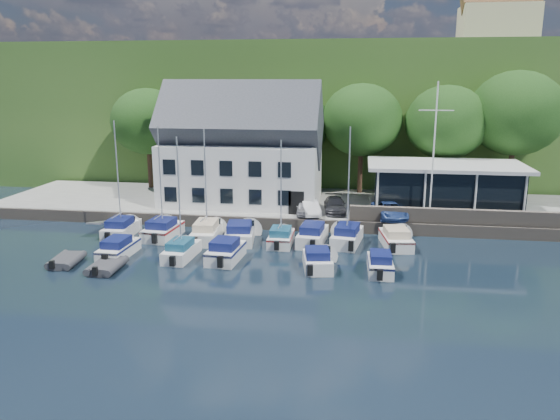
# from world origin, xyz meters

# --- Properties ---
(ground) EXTENTS (180.00, 180.00, 0.00)m
(ground) POSITION_xyz_m (0.00, 0.00, 0.00)
(ground) COLOR black
(ground) RESTS_ON ground
(quay) EXTENTS (60.00, 13.00, 1.00)m
(quay) POSITION_xyz_m (0.00, 17.50, 0.50)
(quay) COLOR #999993
(quay) RESTS_ON ground
(quay_face) EXTENTS (60.00, 0.30, 1.00)m
(quay_face) POSITION_xyz_m (0.00, 11.00, 0.50)
(quay_face) COLOR #6F6458
(quay_face) RESTS_ON ground
(hillside) EXTENTS (160.00, 75.00, 16.00)m
(hillside) POSITION_xyz_m (0.00, 62.00, 8.00)
(hillside) COLOR #305720
(hillside) RESTS_ON ground
(field_patch) EXTENTS (50.00, 30.00, 0.30)m
(field_patch) POSITION_xyz_m (8.00, 70.00, 16.15)
(field_patch) COLOR #4C5B2D
(field_patch) RESTS_ON hillside
(farmhouse) EXTENTS (10.40, 7.00, 8.20)m
(farmhouse) POSITION_xyz_m (22.00, 52.00, 20.10)
(farmhouse) COLOR beige
(farmhouse) RESTS_ON hillside
(harbor_building) EXTENTS (14.40, 8.20, 8.70)m
(harbor_building) POSITION_xyz_m (-7.00, 16.50, 5.35)
(harbor_building) COLOR silver
(harbor_building) RESTS_ON quay
(club_pavilion) EXTENTS (13.20, 7.20, 4.10)m
(club_pavilion) POSITION_xyz_m (11.00, 16.00, 3.05)
(club_pavilion) COLOR black
(club_pavilion) RESTS_ON quay
(seawall) EXTENTS (18.00, 0.50, 1.20)m
(seawall) POSITION_xyz_m (12.00, 11.40, 1.60)
(seawall) COLOR #6F6458
(seawall) RESTS_ON quay
(gangway) EXTENTS (1.20, 6.00, 1.40)m
(gangway) POSITION_xyz_m (-16.50, 9.00, 0.00)
(gangway) COLOR silver
(gangway) RESTS_ON ground
(car_silver) EXTENTS (1.80, 3.61, 1.18)m
(car_silver) POSITION_xyz_m (-0.82, 12.72, 1.59)
(car_silver) COLOR #BCBDC2
(car_silver) RESTS_ON quay
(car_white) EXTENTS (2.33, 4.02, 1.25)m
(car_white) POSITION_xyz_m (-0.38, 12.70, 1.63)
(car_white) COLOR silver
(car_white) RESTS_ON quay
(car_dgrey) EXTENTS (2.24, 4.48, 1.25)m
(car_dgrey) POSITION_xyz_m (1.68, 13.86, 1.62)
(car_dgrey) COLOR #2D2D32
(car_dgrey) RESTS_ON quay
(car_blue) EXTENTS (2.59, 4.42, 1.42)m
(car_blue) POSITION_xyz_m (6.25, 12.47, 1.71)
(car_blue) COLOR navy
(car_blue) RESTS_ON quay
(flagpole) EXTENTS (2.64, 0.20, 11.02)m
(flagpole) POSITION_xyz_m (9.38, 12.00, 6.51)
(flagpole) COLOR silver
(flagpole) RESTS_ON quay
(tree_0) EXTENTS (7.49, 7.49, 10.24)m
(tree_0) POSITION_xyz_m (-18.07, 21.95, 6.12)
(tree_0) COLOR #163710
(tree_0) RESTS_ON quay
(tree_2) EXTENTS (7.35, 7.35, 10.05)m
(tree_2) POSITION_xyz_m (-3.07, 22.75, 6.03)
(tree_2) COLOR #163710
(tree_2) RESTS_ON quay
(tree_3) EXTENTS (7.88, 7.88, 10.76)m
(tree_3) POSITION_xyz_m (3.72, 22.46, 6.38)
(tree_3) COLOR #163710
(tree_3) RESTS_ON quay
(tree_4) EXTENTS (7.77, 7.77, 10.62)m
(tree_4) POSITION_xyz_m (11.66, 21.99, 6.31)
(tree_4) COLOR #163710
(tree_4) RESTS_ON quay
(tree_5) EXTENTS (8.75, 8.75, 11.96)m
(tree_5) POSITION_xyz_m (17.92, 22.25, 6.98)
(tree_5) COLOR #163710
(tree_5) RESTS_ON quay
(boat_r1_0) EXTENTS (2.24, 6.04, 9.02)m
(boat_r1_0) POSITION_xyz_m (-14.92, 7.56, 4.51)
(boat_r1_0) COLOR silver
(boat_r1_0) RESTS_ON ground
(boat_r1_1) EXTENTS (2.66, 5.89, 9.50)m
(boat_r1_1) POSITION_xyz_m (-11.45, 7.49, 4.75)
(boat_r1_1) COLOR silver
(boat_r1_1) RESTS_ON ground
(boat_r1_2) EXTENTS (2.52, 6.81, 9.42)m
(boat_r1_2) POSITION_xyz_m (-7.86, 7.49, 4.71)
(boat_r1_2) COLOR silver
(boat_r1_2) RESTS_ON ground
(boat_r1_3) EXTENTS (3.05, 6.19, 1.53)m
(boat_r1_3) POSITION_xyz_m (-5.23, 7.46, 0.77)
(boat_r1_3) COLOR silver
(boat_r1_3) RESTS_ON ground
(boat_r1_4) EXTENTS (1.95, 5.08, 8.22)m
(boat_r1_4) POSITION_xyz_m (-2.00, 7.08, 4.11)
(boat_r1_4) COLOR silver
(boat_r1_4) RESTS_ON ground
(boat_r1_5) EXTENTS (2.57, 6.37, 1.54)m
(boat_r1_5) POSITION_xyz_m (0.31, 7.87, 0.77)
(boat_r1_5) COLOR silver
(boat_r1_5) RESTS_ON ground
(boat_r1_6) EXTENTS (2.92, 6.48, 9.52)m
(boat_r1_6) POSITION_xyz_m (2.93, 7.98, 4.76)
(boat_r1_6) COLOR silver
(boat_r1_6) RESTS_ON ground
(boat_r1_7) EXTENTS (2.93, 6.14, 1.47)m
(boat_r1_7) POSITION_xyz_m (6.55, 7.92, 0.74)
(boat_r1_7) COLOR silver
(boat_r1_7) RESTS_ON ground
(boat_r2_0) EXTENTS (1.94, 5.78, 1.39)m
(boat_r2_0) POSITION_xyz_m (-12.94, 2.68, 0.70)
(boat_r2_0) COLOR silver
(boat_r2_0) RESTS_ON ground
(boat_r2_1) EXTENTS (2.04, 5.75, 8.38)m
(boat_r2_1) POSITION_xyz_m (-8.41, 2.92, 4.19)
(boat_r2_1) COLOR silver
(boat_r2_1) RESTS_ON ground
(boat_r2_2) EXTENTS (2.47, 5.44, 1.57)m
(boat_r2_2) POSITION_xyz_m (-5.23, 2.89, 0.78)
(boat_r2_2) COLOR silver
(boat_r2_2) RESTS_ON ground
(boat_r2_3) EXTENTS (2.75, 5.10, 1.42)m
(boat_r2_3) POSITION_xyz_m (1.16, 2.16, 0.71)
(boat_r2_3) COLOR silver
(boat_r2_3) RESTS_ON ground
(boat_r2_4) EXTENTS (1.87, 4.98, 1.41)m
(boat_r2_4) POSITION_xyz_m (5.23, 2.03, 0.70)
(boat_r2_4) COLOR silver
(boat_r2_4) RESTS_ON ground
(dinghy_0) EXTENTS (2.22, 3.32, 0.73)m
(dinghy_0) POSITION_xyz_m (-15.70, 0.50, 0.37)
(dinghy_0) COLOR #333337
(dinghy_0) RESTS_ON ground
(dinghy_1) EXTENTS (2.04, 3.30, 0.76)m
(dinghy_1) POSITION_xyz_m (-12.45, -0.20, 0.38)
(dinghy_1) COLOR #333337
(dinghy_1) RESTS_ON ground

